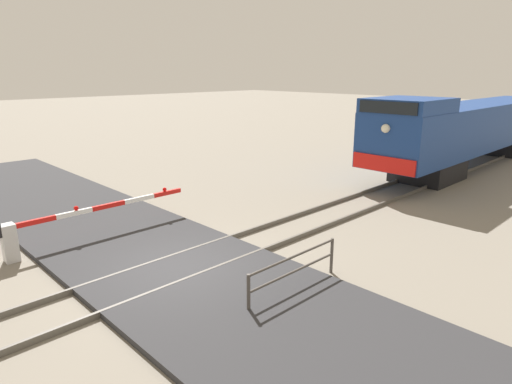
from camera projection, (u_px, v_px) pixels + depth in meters
ground_plane at (177, 271)px, 11.48m from camera, size 160.00×160.00×0.00m
rail_track_left at (162, 261)px, 11.96m from camera, size 0.08×80.00×0.15m
rail_track_right at (193, 278)px, 10.96m from camera, size 0.08×80.00×0.15m
road_surface at (177, 269)px, 11.46m from camera, size 36.00×4.92×0.14m
locomotive at (471, 128)px, 23.87m from camera, size 2.97×19.04×3.97m
crossing_gate at (42, 228)px, 12.48m from camera, size 0.36×6.14×1.19m
guard_railing at (294, 267)px, 10.27m from camera, size 0.08×3.02×0.95m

